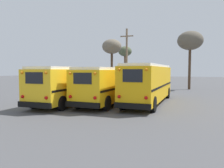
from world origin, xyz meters
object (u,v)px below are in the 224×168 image
school_bus_2 (149,82)px  utility_pole (127,59)px  bare_tree_2 (125,53)px  school_bus_1 (112,83)px  school_bus_0 (76,83)px  bare_tree_0 (112,47)px  bare_tree_1 (190,41)px

school_bus_2 → utility_pole: bearing=117.7°
school_bus_2 → bare_tree_2: bearing=113.5°
bare_tree_2 → utility_pole: bearing=-70.6°
school_bus_1 → school_bus_0: bearing=-163.3°
utility_pole → bare_tree_0: bearing=141.5°
utility_pole → bare_tree_1: bearing=33.8°
school_bus_2 → utility_pole: (-5.22, 9.94, 2.56)m
school_bus_1 → bare_tree_2: 22.87m
bare_tree_0 → bare_tree_2: bearing=94.7°
school_bus_0 → bare_tree_1: 19.67m
bare_tree_1 → school_bus_0: bearing=-117.3°
bare_tree_0 → bare_tree_1: bare_tree_1 is taller
school_bus_1 → bare_tree_0: (-5.32, 13.23, 4.54)m
bare_tree_1 → utility_pole: bearing=-146.2°
utility_pole → bare_tree_1: bare_tree_1 is taller
school_bus_1 → bare_tree_0: size_ratio=1.40×
school_bus_2 → bare_tree_0: bare_tree_0 is taller
school_bus_1 → school_bus_2: size_ratio=0.99×
school_bus_2 → bare_tree_1: size_ratio=1.26×
school_bus_0 → bare_tree_2: bare_tree_2 is taller
bare_tree_1 → bare_tree_2: 13.00m
school_bus_1 → utility_pole: 11.25m
bare_tree_1 → bare_tree_2: size_ratio=1.15×
school_bus_0 → school_bus_2: 6.35m
school_bus_2 → bare_tree_1: bare_tree_1 is taller
bare_tree_0 → bare_tree_1: bearing=13.8°
utility_pole → bare_tree_0: 4.45m
school_bus_0 → school_bus_1: school_bus_0 is taller
school_bus_1 → school_bus_2: 3.16m
school_bus_0 → bare_tree_0: bearing=99.1°
school_bus_0 → school_bus_2: bearing=15.4°
utility_pole → school_bus_2: bearing=-62.3°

